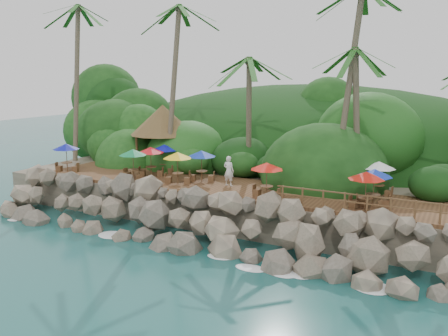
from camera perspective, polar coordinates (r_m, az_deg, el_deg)
The scene contains 12 objects.
ground at distance 25.40m, azimuth -6.34°, elevation -9.90°, with size 140.00×140.00×0.00m, color #19514F.
land_base at distance 38.88m, azimuth 6.80°, elevation -0.86°, with size 32.00×25.20×2.10m, color gray.
jungle_hill at distance 46.05m, azimuth 10.08°, elevation -0.41°, with size 44.80×28.00×15.40m, color #143811.
seawall at distance 26.61m, azimuth -3.99°, elevation -6.25°, with size 29.00×4.00×2.30m, color gray, non-canonical shape.
terrace at distance 29.69m, azimuth 0.00°, elevation -2.27°, with size 26.00×5.00×0.20m, color brown.
jungle_foliage at distance 38.20m, azimuth 6.24°, elevation -2.68°, with size 44.00×16.00×12.00m, color #143811, non-canonical shape.
foam_line at distance 25.62m, azimuth -5.96°, elevation -9.63°, with size 25.20×0.80×0.06m.
palms at distance 30.90m, azimuth 4.95°, elevation 16.62°, with size 34.16×7.22×13.21m.
palapa at distance 35.52m, azimuth -7.31°, elevation 5.73°, with size 4.80×4.80×4.60m.
dining_clusters at distance 28.96m, azimuth 0.27°, elevation 0.95°, with size 22.77×5.05×2.01m.
railing at distance 24.55m, azimuth 15.47°, elevation -3.86°, with size 8.30×0.10×1.00m.
waiter at distance 29.36m, azimuth 0.57°, elevation -0.35°, with size 0.68×0.45×1.88m, color white.
Camera 1 is at (13.30, -19.63, 9.10)m, focal length 38.28 mm.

